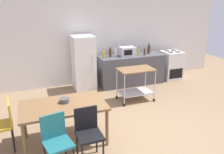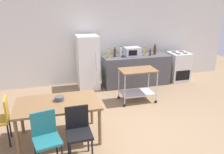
# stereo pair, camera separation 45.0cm
# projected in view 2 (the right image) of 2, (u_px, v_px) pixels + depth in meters

# --- Properties ---
(ground_plane) EXTENTS (12.00, 12.00, 0.00)m
(ground_plane) POSITION_uv_depth(u_px,v_px,m) (140.00, 133.00, 4.63)
(ground_plane) COLOR #8C7051
(back_wall) EXTENTS (8.40, 0.12, 2.90)m
(back_wall) POSITION_uv_depth(u_px,v_px,m) (102.00, 36.00, 7.08)
(back_wall) COLOR silver
(back_wall) RESTS_ON ground_plane
(kitchen_counter) EXTENTS (2.00, 0.64, 0.90)m
(kitchen_counter) POSITION_uv_depth(u_px,v_px,m) (136.00, 70.00, 7.08)
(kitchen_counter) COLOR #4C4C51
(kitchen_counter) RESTS_ON ground_plane
(dining_table) EXTENTS (1.50, 0.90, 0.75)m
(dining_table) POSITION_uv_depth(u_px,v_px,m) (58.00, 107.00, 4.23)
(dining_table) COLOR brown
(dining_table) RESTS_ON ground_plane
(chair_teal) EXTENTS (0.48, 0.48, 0.89)m
(chair_teal) POSITION_uv_depth(u_px,v_px,m) (46.00, 136.00, 3.60)
(chair_teal) COLOR #1E666B
(chair_teal) RESTS_ON ground_plane
(chair_mustard) EXTENTS (0.43, 0.43, 0.89)m
(chair_mustard) POSITION_uv_depth(u_px,v_px,m) (1.00, 118.00, 4.15)
(chair_mustard) COLOR gold
(chair_mustard) RESTS_ON ground_plane
(chair_black) EXTENTS (0.41, 0.41, 0.89)m
(chair_black) POSITION_uv_depth(u_px,v_px,m) (78.00, 130.00, 3.77)
(chair_black) COLOR black
(chair_black) RESTS_ON ground_plane
(stove_oven) EXTENTS (0.60, 0.61, 0.92)m
(stove_oven) POSITION_uv_depth(u_px,v_px,m) (178.00, 67.00, 7.46)
(stove_oven) COLOR white
(stove_oven) RESTS_ON ground_plane
(refrigerator) EXTENTS (0.60, 0.63, 1.55)m
(refrigerator) POSITION_uv_depth(u_px,v_px,m) (88.00, 62.00, 6.70)
(refrigerator) COLOR white
(refrigerator) RESTS_ON ground_plane
(kitchen_cart) EXTENTS (0.91, 0.57, 0.85)m
(kitchen_cart) POSITION_uv_depth(u_px,v_px,m) (138.00, 80.00, 5.89)
(kitchen_cart) COLOR brown
(kitchen_cart) RESTS_ON ground_plane
(bottle_soda) EXTENTS (0.08, 0.08, 0.26)m
(bottle_soda) POSITION_uv_depth(u_px,v_px,m) (108.00, 54.00, 6.69)
(bottle_soda) COLOR gold
(bottle_soda) RESTS_ON kitchen_counter
(bottle_sesame_oil) EXTENTS (0.08, 0.08, 0.28)m
(bottle_sesame_oil) POSITION_uv_depth(u_px,v_px,m) (115.00, 53.00, 6.78)
(bottle_sesame_oil) COLOR #4C2D19
(bottle_sesame_oil) RESTS_ON kitchen_counter
(bottle_soy_sauce) EXTENTS (0.07, 0.07, 0.30)m
(bottle_soy_sauce) POSITION_uv_depth(u_px,v_px,m) (120.00, 52.00, 6.83)
(bottle_soy_sauce) COLOR silver
(bottle_soy_sauce) RESTS_ON kitchen_counter
(microwave) EXTENTS (0.46, 0.35, 0.26)m
(microwave) POSITION_uv_depth(u_px,v_px,m) (132.00, 52.00, 6.89)
(microwave) COLOR silver
(microwave) RESTS_ON kitchen_counter
(bottle_olive_oil) EXTENTS (0.06, 0.06, 0.25)m
(bottle_olive_oil) POSITION_uv_depth(u_px,v_px,m) (144.00, 52.00, 6.92)
(bottle_olive_oil) COLOR gold
(bottle_olive_oil) RESTS_ON kitchen_counter
(bottle_sparkling_water) EXTENTS (0.06, 0.06, 0.22)m
(bottle_sparkling_water) POSITION_uv_depth(u_px,v_px,m) (150.00, 53.00, 6.95)
(bottle_sparkling_water) COLOR #4C2D19
(bottle_sparkling_water) RESTS_ON kitchen_counter
(bottle_hot_sauce) EXTENTS (0.08, 0.08, 0.31)m
(bottle_hot_sauce) POSITION_uv_depth(u_px,v_px,m) (155.00, 50.00, 7.10)
(bottle_hot_sauce) COLOR #4C2D19
(bottle_hot_sauce) RESTS_ON kitchen_counter
(fruit_bowl) EXTENTS (0.18, 0.18, 0.08)m
(fruit_bowl) POSITION_uv_depth(u_px,v_px,m) (59.00, 99.00, 4.28)
(fruit_bowl) COLOR #4C4C4C
(fruit_bowl) RESTS_ON dining_table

